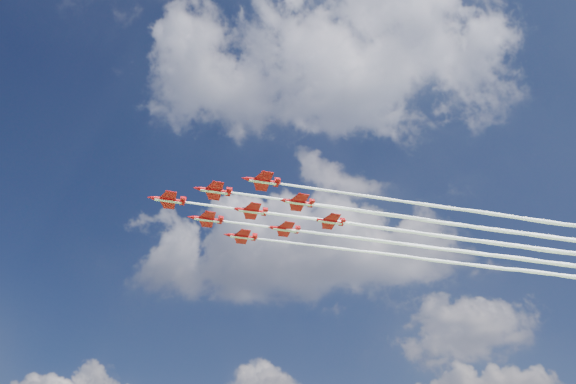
# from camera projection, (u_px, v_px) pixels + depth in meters

# --- Properties ---
(jet_lead) EXTENTS (142.25, 67.17, 2.34)m
(jet_lead) POSITION_uv_depth(u_px,v_px,m) (445.00, 237.00, 153.09)
(jet_lead) COLOR red
(jet_row2_port) EXTENTS (142.25, 67.17, 2.34)m
(jet_row2_port) POSITION_uv_depth(u_px,v_px,m) (493.00, 229.00, 149.74)
(jet_row2_port) COLOR red
(jet_row2_starb) EXTENTS (142.25, 67.17, 2.34)m
(jet_row2_starb) POSITION_uv_depth(u_px,v_px,m) (467.00, 252.00, 160.67)
(jet_row2_starb) COLOR red
(jet_row3_port) EXTENTS (142.25, 67.17, 2.34)m
(jet_row3_port) POSITION_uv_depth(u_px,v_px,m) (543.00, 221.00, 146.39)
(jet_row3_port) COLOR red
(jet_row3_centre) EXTENTS (142.25, 67.17, 2.34)m
(jet_row3_centre) POSITION_uv_depth(u_px,v_px,m) (513.00, 245.00, 157.32)
(jet_row3_centre) COLOR red
(jet_row3_starb) EXTENTS (142.25, 67.17, 2.34)m
(jet_row3_starb) POSITION_uv_depth(u_px,v_px,m) (487.00, 267.00, 168.26)
(jet_row3_starb) COLOR red
(jet_row4_port) EXTENTS (142.25, 67.17, 2.34)m
(jet_row4_port) POSITION_uv_depth(u_px,v_px,m) (561.00, 238.00, 153.97)
(jet_row4_port) COLOR red
(jet_row4_starb) EXTENTS (142.25, 67.17, 2.34)m
(jet_row4_starb) POSITION_uv_depth(u_px,v_px,m) (531.00, 260.00, 164.90)
(jet_row4_starb) COLOR red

